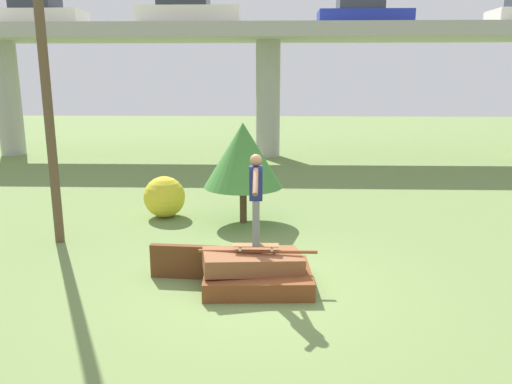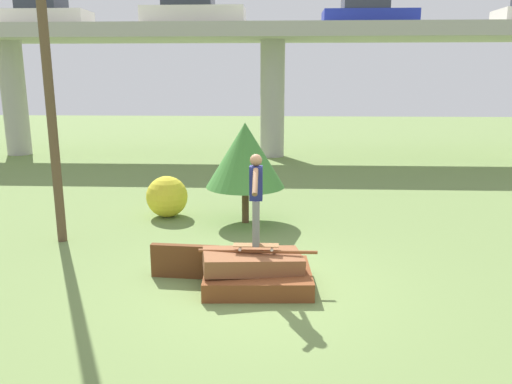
% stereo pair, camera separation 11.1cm
% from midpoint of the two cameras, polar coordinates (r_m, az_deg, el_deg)
% --- Properties ---
extents(ground_plane, '(80.00, 80.00, 0.00)m').
position_cam_midpoint_polar(ground_plane, '(8.94, -0.16, -10.70)').
color(ground_plane, olive).
extents(scrap_pile, '(2.06, 1.49, 0.67)m').
position_cam_midpoint_polar(scrap_pile, '(8.83, -0.37, -9.13)').
color(scrap_pile, brown).
rests_on(scrap_pile, ground_plane).
extents(scrap_plank_loose, '(1.26, 0.23, 0.62)m').
position_cam_midpoint_polar(scrap_plank_loose, '(9.27, -8.51, -7.88)').
color(scrap_plank_loose, '#5B3319').
rests_on(scrap_plank_loose, ground_plane).
extents(skateboard, '(0.79, 0.21, 0.09)m').
position_cam_midpoint_polar(skateboard, '(8.68, -0.37, -6.13)').
color(skateboard, brown).
rests_on(skateboard, scrap_pile).
extents(skater, '(0.22, 1.19, 1.58)m').
position_cam_midpoint_polar(skater, '(8.42, -0.38, -0.15)').
color(skater, slate).
rests_on(skater, skateboard).
extents(highway_overpass, '(44.00, 4.09, 5.83)m').
position_cam_midpoint_polar(highway_overpass, '(23.22, 1.27, 16.66)').
color(highway_overpass, '#A8A59E').
rests_on(highway_overpass, ground_plane).
extents(car_on_overpass_left, '(4.54, 1.71, 1.52)m').
position_cam_midpoint_polar(car_on_overpass_left, '(23.65, -7.97, 19.76)').
color(car_on_overpass_left, silver).
rests_on(car_on_overpass_left, highway_overpass).
extents(car_on_overpass_mid, '(3.84, 1.77, 1.45)m').
position_cam_midpoint_polar(car_on_overpass_mid, '(25.97, -23.62, 18.16)').
color(car_on_overpass_mid, silver).
rests_on(car_on_overpass_mid, highway_overpass).
extents(car_on_overpass_right, '(4.09, 1.65, 1.41)m').
position_cam_midpoint_polar(car_on_overpass_right, '(24.00, 11.98, 19.39)').
color(car_on_overpass_right, '#1E2D9E').
rests_on(car_on_overpass_right, highway_overpass).
extents(utility_pole, '(1.30, 0.20, 8.10)m').
position_cam_midpoint_polar(utility_pole, '(11.55, -23.48, 14.84)').
color(utility_pole, brown).
rests_on(utility_pole, ground_plane).
extents(tree_behind_left, '(1.96, 1.96, 2.52)m').
position_cam_midpoint_polar(tree_behind_left, '(12.32, -1.76, 4.22)').
color(tree_behind_left, '#4C3823').
rests_on(tree_behind_left, ground_plane).
extents(bush_yellow_flowering, '(1.08, 1.08, 1.08)m').
position_cam_midpoint_polar(bush_yellow_flowering, '(13.27, -10.66, -0.55)').
color(bush_yellow_flowering, gold).
rests_on(bush_yellow_flowering, ground_plane).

